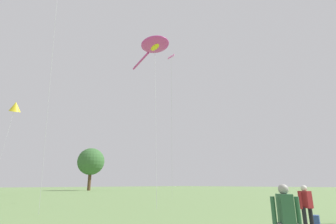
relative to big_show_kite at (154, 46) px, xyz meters
name	(u,v)px	position (x,y,z in m)	size (l,w,h in m)	color
big_show_kite	(154,46)	(0.00, 0.00, 0.00)	(5.14, 10.73, 16.40)	#CC3899
person_tall_center	(287,218)	(-9.73, -16.31, -15.07)	(0.49, 0.48, 1.66)	slate
person_brown_coat	(306,205)	(-5.12, -15.08, -15.10)	(0.55, 0.47, 1.62)	black
backpack	(317,221)	(-3.58, -14.85, -15.82)	(0.30, 0.20, 0.44)	#2D4784
small_kite_bird_shape	(15,107)	(-9.86, 10.93, -6.52)	(1.91, 2.52, 10.18)	yellow
small_kite_triangle_green	(171,66)	(2.45, -0.08, -1.62)	(2.46, 2.65, 15.89)	pink
tree_broad_distant	(91,162)	(16.88, 46.50, -8.54)	(7.14, 7.14, 11.11)	#513823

